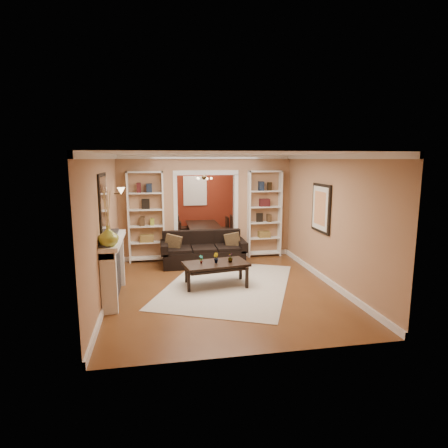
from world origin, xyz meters
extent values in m
plane|color=brown|center=(0.00, 0.00, 0.00)|extent=(8.00, 8.00, 0.00)
plane|color=white|center=(0.00, 0.00, 2.70)|extent=(8.00, 8.00, 0.00)
plane|color=tan|center=(0.00, 4.00, 1.35)|extent=(8.00, 0.00, 8.00)
plane|color=tan|center=(0.00, -4.00, 1.35)|extent=(8.00, 0.00, 8.00)
plane|color=tan|center=(-2.25, 0.00, 1.35)|extent=(0.00, 8.00, 8.00)
plane|color=tan|center=(2.25, 0.00, 1.35)|extent=(0.00, 8.00, 8.00)
cube|color=tan|center=(0.00, 1.20, 1.35)|extent=(4.50, 0.15, 2.70)
cube|color=maroon|center=(0.00, 3.97, 1.32)|extent=(4.44, 0.04, 2.64)
cube|color=#8CA5CC|center=(0.00, 3.93, 1.55)|extent=(0.78, 0.03, 0.98)
cube|color=beige|center=(0.13, -1.18, 0.01)|extent=(3.53, 4.03, 0.01)
cube|color=black|center=(-0.17, 0.45, 0.41)|extent=(2.08, 0.90, 0.81)
cube|color=brown|center=(-0.91, 0.43, 0.59)|extent=(0.41, 0.22, 0.39)
cube|color=brown|center=(0.57, 0.43, 0.59)|extent=(0.39, 0.21, 0.38)
cube|color=black|center=(-0.11, -1.15, 0.25)|extent=(1.40, 0.91, 0.49)
imported|color=#336626|center=(-0.42, -1.15, 0.58)|extent=(0.11, 0.10, 0.18)
imported|color=#336626|center=(-0.11, -1.15, 0.59)|extent=(0.13, 0.14, 0.20)
imported|color=#336626|center=(0.19, -1.15, 0.58)|extent=(0.14, 0.14, 0.18)
cube|color=white|center=(-1.55, 1.03, 1.15)|extent=(0.90, 0.30, 2.30)
cube|color=white|center=(1.55, 1.03, 1.15)|extent=(0.90, 0.30, 2.30)
cube|color=white|center=(-2.09, -1.50, 0.58)|extent=(0.32, 1.70, 1.16)
imported|color=#93A134|center=(-2.09, -2.16, 1.34)|extent=(0.35, 0.35, 0.35)
cube|color=silver|center=(-2.23, -1.50, 1.80)|extent=(0.03, 0.95, 1.10)
cube|color=#FFE0A5|center=(-2.15, 0.55, 1.83)|extent=(0.18, 0.18, 0.22)
cube|color=black|center=(2.21, -1.00, 1.55)|extent=(0.04, 0.85, 1.05)
imported|color=black|center=(0.15, 2.74, 0.31)|extent=(1.74, 0.97, 0.61)
cube|color=black|center=(-0.40, 2.44, 0.40)|extent=(0.51, 0.51, 0.80)
cube|color=black|center=(0.70, 2.44, 0.47)|extent=(0.58, 0.58, 0.93)
cube|color=black|center=(-0.40, 3.04, 0.45)|extent=(0.56, 0.56, 0.91)
cube|color=black|center=(0.70, 3.04, 0.40)|extent=(0.47, 0.47, 0.81)
cube|color=#322617|center=(0.00, 2.70, 2.02)|extent=(0.50, 0.50, 0.30)
camera|label=1|loc=(-1.28, -8.51, 2.61)|focal=30.00mm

